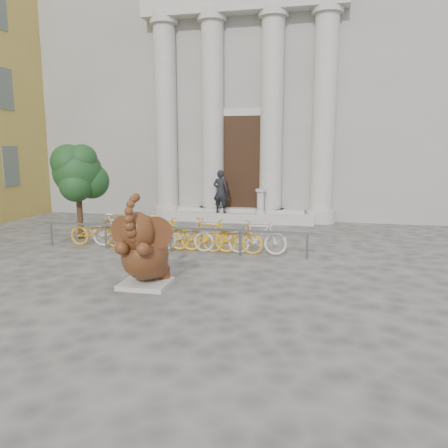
% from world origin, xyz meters
% --- Properties ---
extents(ground, '(80.00, 80.00, 0.00)m').
position_xyz_m(ground, '(0.00, 0.00, 0.00)').
color(ground, '#474442').
rests_on(ground, ground).
extents(classical_building, '(22.00, 10.70, 12.00)m').
position_xyz_m(classical_building, '(0.00, 14.93, 5.98)').
color(classical_building, gray).
rests_on(classical_building, ground).
extents(entrance_steps, '(6.00, 1.20, 0.36)m').
position_xyz_m(entrance_steps, '(0.00, 9.40, 0.18)').
color(entrance_steps, '#A8A59E').
rests_on(entrance_steps, ground).
extents(elephant_statue, '(1.35, 1.49, 2.01)m').
position_xyz_m(elephant_statue, '(-0.32, 0.53, 0.73)').
color(elephant_statue, '#A8A59E').
rests_on(elephant_statue, ground).
extents(bike_rack, '(8.00, 0.53, 1.00)m').
position_xyz_m(bike_rack, '(-0.89, 3.91, 0.50)').
color(bike_rack, slate).
rests_on(bike_rack, ground).
extents(tree, '(1.75, 1.60, 3.04)m').
position_xyz_m(tree, '(-4.38, 4.83, 2.12)').
color(tree, '#332114').
rests_on(tree, ground).
extents(pedestrian, '(0.68, 0.50, 1.72)m').
position_xyz_m(pedestrian, '(-0.69, 9.05, 1.22)').
color(pedestrian, black).
rests_on(pedestrian, entrance_steps).
extents(balustrade_post, '(0.40, 0.40, 0.99)m').
position_xyz_m(balustrade_post, '(0.90, 9.10, 0.82)').
color(balustrade_post, '#A8A59E').
rests_on(balustrade_post, entrance_steps).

